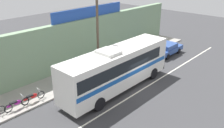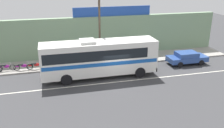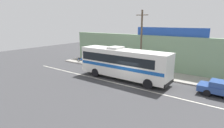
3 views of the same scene
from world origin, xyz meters
name	(u,v)px [view 3 (image 3 of 3)]	position (x,y,z in m)	size (l,w,h in m)	color
ground_plane	(129,83)	(0.00, 0.00, 0.00)	(70.00, 70.00, 0.00)	#3A3A3D
sidewalk_slab	(150,73)	(0.00, 5.20, 0.07)	(30.00, 3.60, 0.14)	gray
storefront_facade	(157,53)	(0.00, 7.35, 2.40)	(30.00, 0.70, 4.80)	gray
storefront_billboard	(170,32)	(1.55, 7.35, 5.35)	(9.35, 0.12, 1.10)	#234CAD
road_center_stripe	(125,85)	(0.00, -0.80, 0.00)	(30.00, 0.14, 0.01)	silver
intercity_bus	(123,62)	(-1.46, 0.89, 2.06)	(11.07, 2.60, 3.78)	white
utility_pole	(141,42)	(-0.73, 3.86, 4.22)	(1.60, 0.22, 7.88)	brown
motorcycle_green	(88,60)	(-10.51, 4.33, 0.57)	(1.89, 0.56, 0.94)	black
motorcycle_black	(101,63)	(-7.52, 4.10, 0.57)	(1.97, 0.56, 0.94)	black
motorcycle_purple	(95,62)	(-8.81, 4.13, 0.57)	(1.93, 0.56, 0.94)	black
motorcycle_red	(81,60)	(-11.74, 4.06, 0.57)	(1.82, 0.56, 0.94)	black
pedestrian_by_curb	(120,61)	(-4.71, 5.04, 1.12)	(0.30, 0.48, 1.68)	navy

